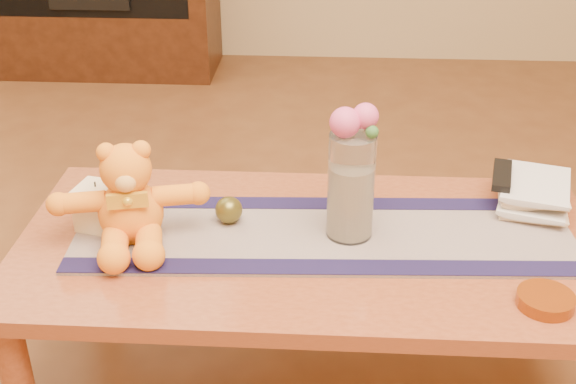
# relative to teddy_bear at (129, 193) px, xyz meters

# --- Properties ---
(floor) EXTENTS (5.50, 5.50, 0.00)m
(floor) POSITION_rel_teddy_bear_xyz_m (0.42, 0.02, -0.58)
(floor) COLOR brown
(floor) RESTS_ON ground
(coffee_table_top) EXTENTS (1.40, 0.70, 0.04)m
(coffee_table_top) POSITION_rel_teddy_bear_xyz_m (0.42, 0.02, -0.15)
(coffee_table_top) COLOR brown
(coffee_table_top) RESTS_ON floor
(table_leg_bl) EXTENTS (0.07, 0.07, 0.41)m
(table_leg_bl) POSITION_rel_teddy_bear_xyz_m (-0.22, 0.31, -0.37)
(table_leg_bl) COLOR brown
(table_leg_bl) RESTS_ON floor
(table_leg_br) EXTENTS (0.07, 0.07, 0.41)m
(table_leg_br) POSITION_rel_teddy_bear_xyz_m (1.06, 0.31, -0.37)
(table_leg_br) COLOR brown
(table_leg_br) RESTS_ON floor
(persian_runner) EXTENTS (1.21, 0.40, 0.01)m
(persian_runner) POSITION_rel_teddy_bear_xyz_m (0.46, 0.04, -0.12)
(persian_runner) COLOR #1E1C4F
(persian_runner) RESTS_ON coffee_table_top
(runner_border_near) EXTENTS (1.20, 0.11, 0.00)m
(runner_border_near) POSITION_rel_teddy_bear_xyz_m (0.46, -0.10, -0.12)
(runner_border_near) COLOR #171238
(runner_border_near) RESTS_ON persian_runner
(runner_border_far) EXTENTS (1.20, 0.11, 0.00)m
(runner_border_far) POSITION_rel_teddy_bear_xyz_m (0.45, 0.19, -0.12)
(runner_border_far) COLOR #171238
(runner_border_far) RESTS_ON persian_runner
(teddy_bear) EXTENTS (0.40, 0.36, 0.24)m
(teddy_bear) POSITION_rel_teddy_bear_xyz_m (0.00, 0.00, 0.00)
(teddy_bear) COLOR orange
(teddy_bear) RESTS_ON persian_runner
(pillar_candle) EXTENTS (0.11, 0.11, 0.11)m
(pillar_candle) POSITION_rel_teddy_bear_xyz_m (-0.09, 0.04, -0.06)
(pillar_candle) COLOR beige
(pillar_candle) RESTS_ON persian_runner
(candle_wick) EXTENTS (0.00, 0.00, 0.01)m
(candle_wick) POSITION_rel_teddy_bear_xyz_m (-0.09, 0.04, -0.00)
(candle_wick) COLOR black
(candle_wick) RESTS_ON pillar_candle
(glass_vase) EXTENTS (0.11, 0.11, 0.26)m
(glass_vase) POSITION_rel_teddy_bear_xyz_m (0.52, 0.04, 0.01)
(glass_vase) COLOR silver
(glass_vase) RESTS_ON persian_runner
(potpourri_fill) EXTENTS (0.09, 0.09, 0.18)m
(potpourri_fill) POSITION_rel_teddy_bear_xyz_m (0.52, 0.04, -0.03)
(potpourri_fill) COLOR beige
(potpourri_fill) RESTS_ON glass_vase
(rose_left) EXTENTS (0.07, 0.07, 0.07)m
(rose_left) POSITION_rel_teddy_bear_xyz_m (0.50, 0.03, 0.18)
(rose_left) COLOR #D54B83
(rose_left) RESTS_ON glass_vase
(rose_right) EXTENTS (0.06, 0.06, 0.06)m
(rose_right) POSITION_rel_teddy_bear_xyz_m (0.54, 0.05, 0.19)
(rose_right) COLOR #D54B83
(rose_right) RESTS_ON glass_vase
(blue_flower_back) EXTENTS (0.04, 0.04, 0.04)m
(blue_flower_back) POSITION_rel_teddy_bear_xyz_m (0.53, 0.08, 0.17)
(blue_flower_back) COLOR #475F9A
(blue_flower_back) RESTS_ON glass_vase
(blue_flower_side) EXTENTS (0.04, 0.04, 0.04)m
(blue_flower_side) POSITION_rel_teddy_bear_xyz_m (0.49, 0.06, 0.16)
(blue_flower_side) COLOR #475F9A
(blue_flower_side) RESTS_ON glass_vase
(leaf_sprig) EXTENTS (0.03, 0.03, 0.03)m
(leaf_sprig) POSITION_rel_teddy_bear_xyz_m (0.56, 0.02, 0.16)
(leaf_sprig) COLOR #33662D
(leaf_sprig) RESTS_ON glass_vase
(bronze_ball) EXTENTS (0.08, 0.08, 0.07)m
(bronze_ball) POSITION_rel_teddy_bear_xyz_m (0.22, 0.08, -0.08)
(bronze_ball) COLOR #524C1B
(bronze_ball) RESTS_ON persian_runner
(book_bottom) EXTENTS (0.20, 0.25, 0.02)m
(book_bottom) POSITION_rel_teddy_bear_xyz_m (0.91, 0.23, -0.12)
(book_bottom) COLOR #F6DDBE
(book_bottom) RESTS_ON coffee_table_top
(book_lower) EXTENTS (0.23, 0.26, 0.02)m
(book_lower) POSITION_rel_teddy_bear_xyz_m (0.91, 0.23, -0.10)
(book_lower) COLOR #F6DDBE
(book_lower) RESTS_ON book_bottom
(book_upper) EXTENTS (0.19, 0.24, 0.02)m
(book_upper) POSITION_rel_teddy_bear_xyz_m (0.90, 0.24, -0.08)
(book_upper) COLOR #F6DDBE
(book_upper) RESTS_ON book_lower
(book_top) EXTENTS (0.22, 0.26, 0.02)m
(book_top) POSITION_rel_teddy_bear_xyz_m (0.91, 0.23, -0.06)
(book_top) COLOR #F6DDBE
(book_top) RESTS_ON book_upper
(tv_remote) EXTENTS (0.08, 0.17, 0.02)m
(tv_remote) POSITION_rel_teddy_bear_xyz_m (0.91, 0.22, -0.04)
(tv_remote) COLOR black
(tv_remote) RESTS_ON book_top
(amber_dish) EXTENTS (0.16, 0.16, 0.03)m
(amber_dish) POSITION_rel_teddy_bear_xyz_m (0.92, -0.21, -0.11)
(amber_dish) COLOR #BF5914
(amber_dish) RESTS_ON coffee_table_top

